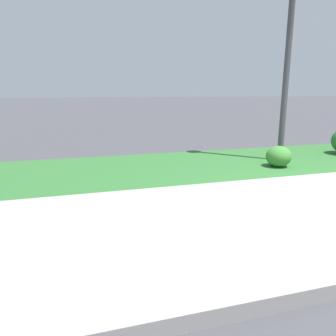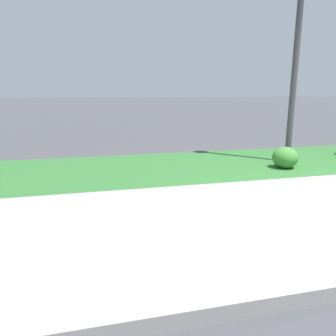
# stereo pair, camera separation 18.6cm
# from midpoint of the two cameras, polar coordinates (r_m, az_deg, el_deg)

# --- Properties ---
(grass_verge) EXTENTS (18.00, 2.46, 0.01)m
(grass_verge) POSITION_cam_midpoint_polar(r_m,az_deg,el_deg) (6.51, 13.86, 1.28)
(grass_verge) COLOR #2D662D
(grass_verge) RESTS_ON ground
(shrub_bush_far_verge) EXTENTS (0.44, 0.44, 0.37)m
(shrub_bush_far_verge) POSITION_cam_midpoint_polar(r_m,az_deg,el_deg) (6.08, 17.88, 1.93)
(shrub_bush_far_verge) COLOR #3D7F33
(shrub_bush_far_verge) RESTS_ON ground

